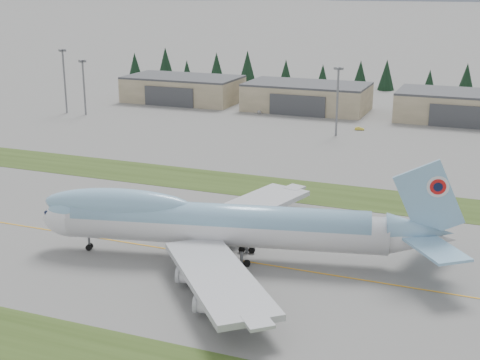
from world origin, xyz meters
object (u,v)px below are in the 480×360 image
at_px(hangar_right, 464,107).
at_px(service_vehicle_a, 259,113).
at_px(boeing_747_freighter, 220,224).
at_px(hangar_left, 183,89).
at_px(hangar_center, 307,97).
at_px(service_vehicle_b, 359,130).

height_order(hangar_right, service_vehicle_a, hangar_right).
relative_size(boeing_747_freighter, hangar_right, 1.64).
distance_m(hangar_left, hangar_center, 55.00).
relative_size(boeing_747_freighter, hangar_center, 1.64).
height_order(boeing_747_freighter, service_vehicle_b, boeing_747_freighter).
height_order(boeing_747_freighter, hangar_center, boeing_747_freighter).
relative_size(hangar_right, service_vehicle_b, 14.59).
relative_size(hangar_center, service_vehicle_a, 14.64).
bearing_deg(hangar_right, service_vehicle_a, -169.97).
xyz_separation_m(hangar_left, hangar_right, (115.00, 0.00, 0.00)).
bearing_deg(boeing_747_freighter, service_vehicle_a, 94.53).
bearing_deg(hangar_center, service_vehicle_a, -138.96).
height_order(hangar_center, service_vehicle_b, hangar_center).
bearing_deg(service_vehicle_b, hangar_center, 32.05).
xyz_separation_m(hangar_left, service_vehicle_a, (39.71, -13.31, -5.39)).
bearing_deg(hangar_right, hangar_left, 180.00).
height_order(hangar_left, service_vehicle_a, hangar_left).
bearing_deg(hangar_left, service_vehicle_a, -18.53).
distance_m(hangar_right, service_vehicle_b, 44.18).
relative_size(service_vehicle_a, service_vehicle_b, 1.00).
distance_m(hangar_center, service_vehicle_b, 40.88).
relative_size(boeing_747_freighter, hangar_left, 1.64).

